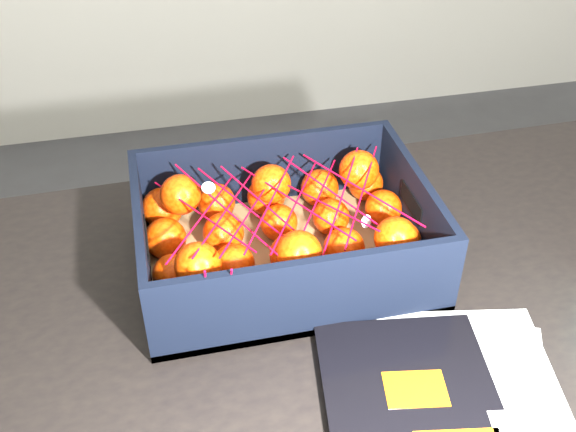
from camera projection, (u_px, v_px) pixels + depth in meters
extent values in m
cube|color=black|center=(375.00, 317.00, 0.99)|extent=(1.22, 0.82, 0.04)
cylinder|color=black|center=(45.00, 369.00, 1.39)|extent=(0.06, 0.06, 0.71)
cylinder|color=black|center=(542.00, 285.00, 1.58)|extent=(0.06, 0.06, 0.71)
cube|color=silver|center=(461.00, 401.00, 0.84)|extent=(0.31, 0.34, 0.01)
cube|color=silver|center=(477.00, 395.00, 0.84)|extent=(0.26, 0.31, 0.01)
cube|color=black|center=(414.00, 406.00, 0.82)|extent=(0.25, 0.31, 0.01)
cube|color=#D5680B|center=(415.00, 389.00, 0.84)|extent=(0.08, 0.07, 0.00)
cube|color=white|center=(514.00, 422.00, 0.80)|extent=(0.06, 0.04, 0.00)
cube|color=olive|center=(284.00, 258.00, 1.05)|extent=(0.42, 0.31, 0.01)
cube|color=black|center=(263.00, 171.00, 1.13)|extent=(0.42, 0.01, 0.13)
cube|color=black|center=(309.00, 299.00, 0.89)|extent=(0.42, 0.01, 0.13)
cube|color=black|center=(143.00, 248.00, 0.97)|extent=(0.01, 0.29, 0.13)
cube|color=black|center=(415.00, 209.00, 1.05)|extent=(0.01, 0.29, 0.13)
sphere|color=#EA3704|center=(178.00, 311.00, 0.91)|extent=(0.06, 0.06, 0.06)
sphere|color=#EA3704|center=(173.00, 274.00, 0.96)|extent=(0.06, 0.06, 0.06)
sphere|color=#EA3704|center=(166.00, 238.00, 1.03)|extent=(0.06, 0.06, 0.06)
sphere|color=#EA3704|center=(162.00, 208.00, 1.09)|extent=(0.06, 0.06, 0.06)
sphere|color=#EA3704|center=(241.00, 300.00, 0.92)|extent=(0.06, 0.06, 0.06)
sphere|color=#EA3704|center=(234.00, 265.00, 0.98)|extent=(0.06, 0.06, 0.06)
sphere|color=#EA3704|center=(223.00, 233.00, 1.04)|extent=(0.06, 0.06, 0.06)
sphere|color=#EA3704|center=(216.00, 202.00, 1.10)|extent=(0.06, 0.06, 0.06)
sphere|color=#EA3704|center=(301.00, 291.00, 0.94)|extent=(0.06, 0.06, 0.06)
sphere|color=#EA3704|center=(291.00, 255.00, 1.00)|extent=(0.06, 0.06, 0.06)
sphere|color=#EA3704|center=(279.00, 223.00, 1.06)|extent=(0.06, 0.06, 0.06)
sphere|color=#EA3704|center=(266.00, 196.00, 1.11)|extent=(0.06, 0.06, 0.06)
sphere|color=#EA3704|center=(362.00, 281.00, 0.95)|extent=(0.06, 0.06, 0.06)
sphere|color=#EA3704|center=(344.00, 248.00, 1.01)|extent=(0.06, 0.06, 0.06)
sphere|color=#EA3704|center=(331.00, 217.00, 1.07)|extent=(0.06, 0.06, 0.06)
sphere|color=#EA3704|center=(320.00, 188.00, 1.13)|extent=(0.06, 0.06, 0.06)
sphere|color=#EA3704|center=(418.00, 272.00, 0.97)|extent=(0.06, 0.06, 0.06)
sphere|color=#EA3704|center=(401.00, 241.00, 1.02)|extent=(0.06, 0.06, 0.06)
sphere|color=#EA3704|center=(383.00, 208.00, 1.09)|extent=(0.06, 0.06, 0.06)
sphere|color=#EA3704|center=(366.00, 183.00, 1.14)|extent=(0.06, 0.06, 0.06)
sphere|color=#EA3704|center=(198.00, 265.00, 0.91)|extent=(0.06, 0.06, 0.06)
sphere|color=#EA3704|center=(180.00, 195.00, 1.03)|extent=(0.06, 0.06, 0.06)
sphere|color=#EA3704|center=(299.00, 254.00, 0.93)|extent=(0.06, 0.06, 0.06)
sphere|color=#EA3704|center=(271.00, 184.00, 1.05)|extent=(0.06, 0.06, 0.06)
sphere|color=#EA3704|center=(396.00, 238.00, 0.95)|extent=(0.06, 0.06, 0.06)
sphere|color=#EA3704|center=(359.00, 170.00, 1.08)|extent=(0.06, 0.06, 0.06)
cylinder|color=#B70625|center=(202.00, 215.00, 0.97)|extent=(0.12, 0.22, 0.02)
cylinder|color=#B70625|center=(224.00, 208.00, 0.98)|extent=(0.12, 0.22, 0.03)
cylinder|color=#B70625|center=(249.00, 209.00, 0.97)|extent=(0.12, 0.22, 0.02)
cylinder|color=#B70625|center=(273.00, 212.00, 0.98)|extent=(0.12, 0.22, 0.03)
cylinder|color=#B70625|center=(295.00, 201.00, 0.99)|extent=(0.12, 0.22, 0.01)
cylinder|color=#B70625|center=(317.00, 200.00, 1.00)|extent=(0.12, 0.22, 0.04)
cylinder|color=#B70625|center=(339.00, 197.00, 1.00)|extent=(0.12, 0.22, 0.02)
cylinder|color=#B70625|center=(360.00, 188.00, 1.01)|extent=(0.12, 0.22, 0.01)
cylinder|color=#B70625|center=(202.00, 216.00, 0.96)|extent=(0.12, 0.22, 0.03)
cylinder|color=#B70625|center=(225.00, 211.00, 0.97)|extent=(0.12, 0.22, 0.03)
cylinder|color=#B70625|center=(250.00, 212.00, 0.97)|extent=(0.12, 0.22, 0.04)
cylinder|color=#B70625|center=(271.00, 201.00, 0.98)|extent=(0.12, 0.22, 0.01)
cylinder|color=#B70625|center=(295.00, 204.00, 0.99)|extent=(0.12, 0.22, 0.02)
cylinder|color=#B70625|center=(317.00, 201.00, 1.00)|extent=(0.12, 0.22, 0.02)
cylinder|color=#B70625|center=(341.00, 199.00, 0.99)|extent=(0.12, 0.22, 0.03)
cylinder|color=#B70625|center=(362.00, 194.00, 1.00)|extent=(0.12, 0.22, 0.01)
cylinder|color=#B70625|center=(206.00, 288.00, 0.86)|extent=(0.00, 0.03, 0.09)
cylinder|color=#B70625|center=(230.00, 285.00, 0.86)|extent=(0.01, 0.04, 0.08)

